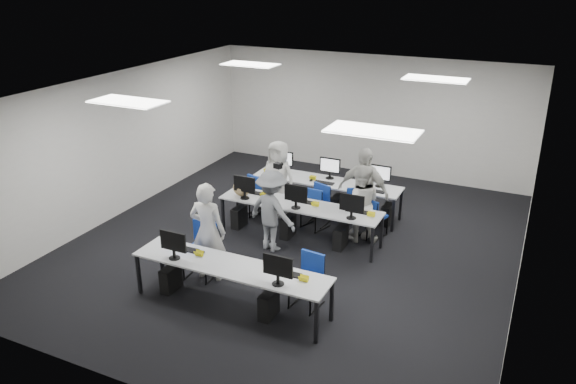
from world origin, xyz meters
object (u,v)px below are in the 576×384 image
at_px(chair_6, 317,212).
at_px(student_2, 278,179).
at_px(student_3, 363,192).
at_px(chair_7, 374,224).
at_px(desk_front, 230,268).
at_px(desk_mid, 300,207).
at_px(chair_4, 357,222).
at_px(chair_3, 316,214).
at_px(photographer, 272,211).
at_px(chair_2, 263,206).
at_px(chair_1, 307,290).
at_px(student_1, 361,203).
at_px(chair_0, 201,260).
at_px(student_0, 208,232).
at_px(chair_5, 262,201).

distance_m(chair_6, student_2, 1.10).
bearing_deg(student_3, chair_7, 17.44).
relative_size(desk_front, desk_mid, 1.00).
height_order(desk_mid, chair_4, chair_4).
bearing_deg(chair_3, desk_mid, -77.75).
bearing_deg(photographer, student_2, -54.17).
bearing_deg(student_3, chair_4, -121.24).
xyz_separation_m(chair_2, student_3, (2.14, 0.12, 0.64)).
bearing_deg(chair_3, chair_1, -51.21).
xyz_separation_m(desk_front, student_1, (1.06, 3.07, 0.09)).
bearing_deg(chair_0, chair_3, 64.53).
distance_m(chair_4, student_2, 1.94).
height_order(chair_7, student_1, student_1).
height_order(chair_4, student_0, student_0).
bearing_deg(chair_2, desk_mid, -12.59).
bearing_deg(chair_2, student_0, -67.28).
height_order(desk_front, student_2, student_2).
xyz_separation_m(chair_4, chair_6, (-0.90, 0.15, -0.03)).
distance_m(chair_4, student_3, 0.62).
bearing_deg(student_1, chair_1, 72.64).
bearing_deg(desk_front, chair_2, 109.28).
height_order(student_0, photographer, student_0).
relative_size(chair_6, student_0, 0.48).
bearing_deg(student_3, photographer, -127.55).
xyz_separation_m(chair_3, student_0, (-0.87, -2.62, 0.58)).
distance_m(chair_1, student_2, 3.60).
relative_size(student_1, photographer, 0.99).
xyz_separation_m(chair_6, chair_7, (1.21, -0.02, -0.01)).
height_order(desk_front, chair_3, chair_3).
distance_m(chair_0, chair_6, 2.95).
xyz_separation_m(chair_1, chair_7, (0.21, 2.83, -0.02)).
bearing_deg(student_2, chair_5, -151.11).
bearing_deg(student_0, photographer, -115.35).
height_order(student_1, student_3, student_3).
xyz_separation_m(chair_1, chair_2, (-2.17, 2.67, -0.01)).
bearing_deg(chair_3, desk_front, -72.33).
height_order(chair_6, student_1, student_1).
distance_m(chair_5, chair_6, 1.27).
bearing_deg(chair_7, student_2, -165.92).
height_order(chair_0, student_0, student_0).
bearing_deg(chair_6, student_1, -13.80).
xyz_separation_m(chair_5, student_1, (2.29, -0.29, 0.48)).
height_order(desk_front, chair_4, chair_4).
height_order(desk_mid, chair_5, chair_5).
xyz_separation_m(chair_1, photographer, (-1.35, 1.48, 0.51)).
bearing_deg(student_0, student_3, -129.55).
bearing_deg(desk_mid, desk_front, -90.00).
height_order(desk_mid, photographer, photographer).
relative_size(chair_0, student_3, 0.53).
bearing_deg(chair_4, chair_6, 151.88).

